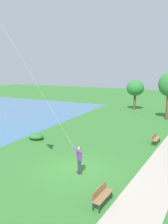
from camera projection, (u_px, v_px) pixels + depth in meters
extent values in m
plane|color=#33702D|center=(75.00, 169.00, 14.82)|extent=(120.00, 120.00, 0.00)
cube|color=#ADA393|center=(160.00, 172.00, 14.39)|extent=(5.08, 32.09, 0.02)
cube|color=#232328|center=(80.00, 173.00, 14.16)|extent=(0.24, 0.25, 0.06)
cylinder|color=#383842|center=(80.00, 167.00, 14.09)|extent=(0.14, 0.14, 0.82)
cube|color=#232328|center=(79.00, 172.00, 14.38)|extent=(0.24, 0.25, 0.06)
cylinder|color=#383842|center=(79.00, 166.00, 14.31)|extent=(0.14, 0.14, 0.82)
cube|color=#753899|center=(79.00, 156.00, 14.06)|extent=(0.44, 0.43, 0.60)
sphere|color=#DBB28E|center=(79.00, 149.00, 13.97)|extent=(0.22, 0.22, 0.22)
ellipsoid|color=#4C3319|center=(80.00, 148.00, 13.97)|extent=(0.32, 0.32, 0.13)
cylinder|color=#753899|center=(76.00, 150.00, 13.82)|extent=(0.56, 0.26, 0.43)
cylinder|color=#753899|center=(75.00, 149.00, 13.98)|extent=(0.22, 0.56, 0.43)
sphere|color=#DBB28E|center=(73.00, 147.00, 13.82)|extent=(0.10, 0.10, 0.10)
cylinder|color=silver|center=(37.00, 85.00, 12.35)|extent=(2.82, 3.05, 7.72)
cube|color=olive|center=(103.00, 196.00, 10.90)|extent=(0.56, 1.53, 0.05)
cube|color=olive|center=(99.00, 191.00, 10.96)|extent=(0.17, 1.50, 0.40)
cube|color=#2D2D33|center=(111.00, 195.00, 11.43)|extent=(0.06, 0.06, 0.45)
cube|color=#2D2D33|center=(106.00, 193.00, 11.59)|extent=(0.06, 0.06, 0.45)
cube|color=#2D2D33|center=(99.00, 208.00, 10.30)|extent=(0.06, 0.06, 0.45)
cube|color=#2D2D33|center=(93.00, 206.00, 10.46)|extent=(0.06, 0.06, 0.45)
cube|color=olive|center=(156.00, 139.00, 19.75)|extent=(0.56, 1.53, 0.05)
cube|color=olive|center=(154.00, 136.00, 19.80)|extent=(0.17, 1.50, 0.40)
cube|color=#2D2D33|center=(160.00, 139.00, 20.28)|extent=(0.06, 0.06, 0.45)
cube|color=#2D2D33|center=(156.00, 139.00, 20.44)|extent=(0.06, 0.06, 0.45)
cube|color=#2D2D33|center=(156.00, 144.00, 19.15)|extent=(0.06, 0.06, 0.45)
cube|color=#2D2D33|center=(152.00, 143.00, 19.31)|extent=(0.06, 0.06, 0.45)
cylinder|color=brown|center=(135.00, 102.00, 35.82)|extent=(0.37, 0.37, 2.60)
ellipsoid|color=#2D7533|center=(135.00, 88.00, 35.42)|extent=(2.70, 2.38, 2.41)
cylinder|color=brown|center=(168.00, 106.00, 28.83)|extent=(0.42, 0.42, 3.47)
ellipsoid|color=#2D7033|center=(36.00, 136.00, 20.98)|extent=(1.44, 1.18, 0.59)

